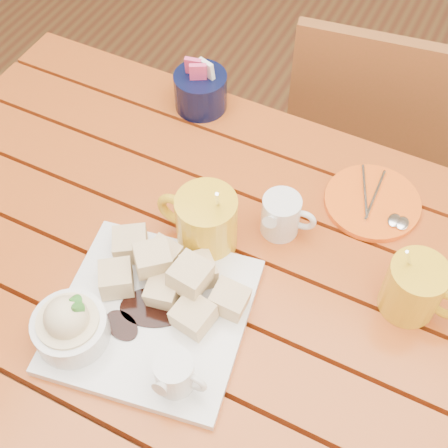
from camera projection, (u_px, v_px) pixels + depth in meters
The scene contains 9 objects.
ground at pixel (211, 425), 1.61m from camera, with size 5.00×5.00×0.00m, color brown.
table at pixel (206, 303), 1.10m from camera, with size 1.20×0.79×0.75m.
dessert_plate at pixel (135, 312), 0.93m from camera, with size 0.32×0.32×0.11m.
coffee_mug_left at pixel (205, 221), 1.00m from camera, with size 0.14×0.10×0.17m.
coffee_mug_right at pixel (415, 288), 0.93m from camera, with size 0.13×0.09×0.15m.
cream_pitcher at pixel (282, 215), 1.03m from camera, with size 0.09×0.08×0.08m.
sugar_caddy at pixel (201, 90), 1.21m from camera, with size 0.10×0.10×0.11m.
orange_saucer at pixel (373, 203), 1.09m from camera, with size 0.17×0.17×0.02m.
chair_far at pixel (374, 143), 1.55m from camera, with size 0.46×0.46×0.86m.
Camera 1 is at (0.27, -0.47, 1.61)m, focal length 50.00 mm.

